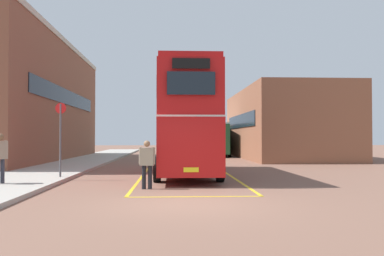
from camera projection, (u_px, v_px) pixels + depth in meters
ground_plane at (177, 166)px, 25.24m from camera, size 135.60×135.60×0.00m
sidewalk_left at (78, 163)px, 27.29m from camera, size 4.00×57.60×0.14m
brick_building_left at (23, 101)px, 30.93m from camera, size 6.64×22.99×8.97m
depot_building_right at (283, 125)px, 35.11m from camera, size 7.40×16.22×5.65m
double_decker_bus at (186, 121)px, 19.45m from camera, size 2.77×10.57×4.75m
single_deck_bus at (215, 138)px, 39.45m from camera, size 3.19×9.41×3.02m
pedestrian_boarding at (147, 161)px, 13.93m from camera, size 0.55×0.29×1.63m
pedestrian_waiting_near at (0, 154)px, 14.34m from camera, size 0.42×0.54×1.73m
bus_stop_sign at (61, 133)px, 16.81m from camera, size 0.44×0.08×3.00m
bay_marking_yellow at (188, 179)px, 17.46m from camera, size 4.15×12.56×0.01m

